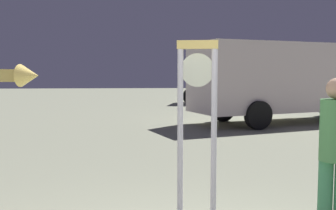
{
  "coord_description": "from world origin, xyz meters",
  "views": [
    {
      "loc": [
        -0.4,
        -3.14,
        1.81
      ],
      "look_at": [
        0.11,
        4.03,
        1.2
      ],
      "focal_mm": 42.41,
      "sensor_mm": 36.0,
      "label": 1
    }
  ],
  "objects_px": {
    "standing_clock": "(197,111)",
    "box_truck_far": "(247,75)",
    "box_truck_near": "(280,79)",
    "person_near_clock": "(335,149)"
  },
  "relations": [
    {
      "from": "standing_clock",
      "to": "person_near_clock",
      "type": "distance_m",
      "value": 1.58
    },
    {
      "from": "standing_clock",
      "to": "box_truck_near",
      "type": "height_order",
      "value": "box_truck_near"
    },
    {
      "from": "standing_clock",
      "to": "box_truck_far",
      "type": "distance_m",
      "value": 18.19
    },
    {
      "from": "person_near_clock",
      "to": "box_truck_far",
      "type": "height_order",
      "value": "box_truck_far"
    },
    {
      "from": "box_truck_near",
      "to": "standing_clock",
      "type": "bearing_deg",
      "value": -115.41
    },
    {
      "from": "standing_clock",
      "to": "box_truck_near",
      "type": "bearing_deg",
      "value": 64.59
    },
    {
      "from": "person_near_clock",
      "to": "box_truck_far",
      "type": "relative_size",
      "value": 0.25
    },
    {
      "from": "person_near_clock",
      "to": "box_truck_far",
      "type": "distance_m",
      "value": 18.4
    },
    {
      "from": "standing_clock",
      "to": "box_truck_near",
      "type": "relative_size",
      "value": 0.3
    },
    {
      "from": "standing_clock",
      "to": "box_truck_far",
      "type": "bearing_deg",
      "value": 72.77
    }
  ]
}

